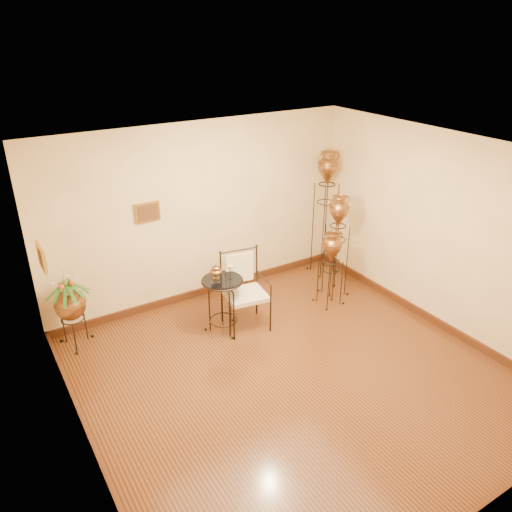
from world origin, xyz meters
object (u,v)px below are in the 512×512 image
armchair (246,292)px  side_table (223,304)px  amphora_tall (325,212)px  planter_urn (70,302)px  amphora_mid (336,246)px

armchair → side_table: (-0.33, 0.08, -0.14)m
amphora_tall → armchair: bearing=-158.3°
planter_urn → amphora_tall: bearing=-0.3°
planter_urn → armchair: (2.23, -0.85, -0.10)m
armchair → planter_urn: bearing=168.1°
amphora_mid → amphora_tall: bearing=64.6°
armchair → amphora_mid: bearing=11.8°
armchair → side_table: 0.37m
amphora_tall → amphora_mid: (-0.35, -0.74, -0.25)m
amphora_mid → side_table: amphora_mid is taller
amphora_mid → side_table: size_ratio=1.62×
amphora_tall → side_table: 2.60m
amphora_tall → planter_urn: amphora_tall is taller
amphora_mid → planter_urn: (-3.95, 0.76, -0.19)m
amphora_tall → side_table: (-2.40, -0.74, -0.68)m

